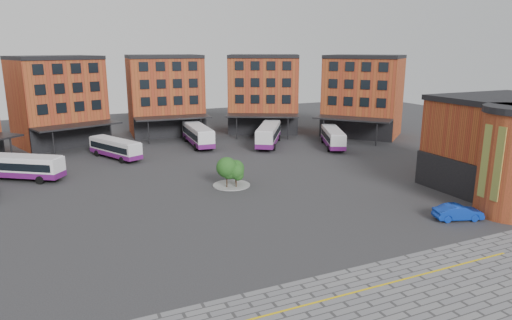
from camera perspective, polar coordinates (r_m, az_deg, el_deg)
name	(u,v)px	position (r m, az deg, el deg)	size (l,w,h in m)	color
ground	(259,223)	(42.93, 0.32, -7.84)	(160.00, 160.00, 0.00)	#28282B
yellow_line	(372,288)	(33.09, 14.25, -15.21)	(26.00, 0.15, 0.02)	gold
main_building	(131,103)	(75.90, -15.34, 6.84)	(94.14, 42.48, 14.60)	brown
east_building	(507,147)	(57.23, 28.88, 1.47)	(17.40, 15.40, 10.60)	brown
tree_island	(232,171)	(53.24, -3.03, -1.33)	(4.40, 4.40, 3.66)	gray
bus_b	(19,167)	(63.00, -27.47, -0.75)	(10.45, 8.30, 3.09)	white
bus_c	(115,148)	(69.98, -17.20, 1.44)	(6.46, 10.24, 2.87)	silver
bus_d	(198,135)	(76.34, -7.28, 3.15)	(3.59, 12.03, 3.35)	silver
bus_e	(269,134)	(75.86, 1.58, 3.23)	(8.99, 11.77, 3.44)	silver
bus_f	(333,137)	(75.57, 9.59, 2.81)	(6.65, 10.71, 3.00)	silver
blue_car	(458,212)	(47.38, 23.94, -5.99)	(1.58, 4.54, 1.50)	#0C31A8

